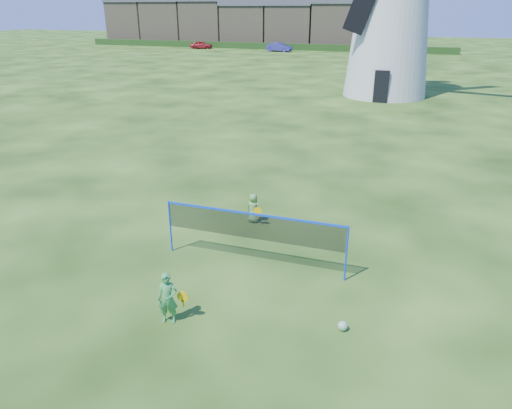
{
  "coord_description": "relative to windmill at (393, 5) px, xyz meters",
  "views": [
    {
      "loc": [
        4.08,
        -10.89,
        6.58
      ],
      "look_at": [
        0.2,
        0.5,
        1.5
      ],
      "focal_mm": 33.16,
      "sensor_mm": 36.0,
      "label": 1
    }
  ],
  "objects": [
    {
      "name": "hedge",
      "position": [
        -23.44,
        37.95,
        -6.12
      ],
      "size": [
        62.0,
        0.8,
        1.0
      ],
      "primitive_type": "cube",
      "color": "#193814",
      "rests_on": "ground"
    },
    {
      "name": "player_girl",
      "position": [
        -2.04,
        -31.24,
        -6.01
      ],
      "size": [
        0.68,
        0.41,
        1.23
      ],
      "rotation": [
        0.0,
        0.0,
        0.3
      ],
      "color": "green",
      "rests_on": "ground"
    },
    {
      "name": "windmill",
      "position": [
        0.0,
        0.0,
        0.0
      ],
      "size": [
        15.15,
        6.29,
        19.72
      ],
      "color": "white",
      "rests_on": "ground"
    },
    {
      "name": "car_right",
      "position": [
        -18.62,
        34.57,
        -5.96
      ],
      "size": [
        4.18,
        2.08,
        1.32
      ],
      "primitive_type": "imported",
      "rotation": [
        0.0,
        0.0,
        1.39
      ],
      "color": "navy",
      "rests_on": "ground"
    },
    {
      "name": "ground",
      "position": [
        -1.44,
        -28.05,
        -6.62
      ],
      "size": [
        220.0,
        220.0,
        0.0
      ],
      "primitive_type": "plane",
      "color": "black",
      "rests_on": "ground"
    },
    {
      "name": "terraced_houses",
      "position": [
        -26.82,
        43.95,
        -2.6
      ],
      "size": [
        53.71,
        8.4,
        8.32
      ],
      "color": "#8B795D",
      "rests_on": "ground"
    },
    {
      "name": "play_ball",
      "position": [
        1.7,
        -30.29,
        -6.51
      ],
      "size": [
        0.22,
        0.22,
        0.22
      ],
      "primitive_type": "sphere",
      "color": "green",
      "rests_on": "ground"
    },
    {
      "name": "car_left",
      "position": [
        -32.24,
        35.53,
        -6.01
      ],
      "size": [
        3.86,
        2.29,
        1.23
      ],
      "primitive_type": "imported",
      "rotation": [
        0.0,
        0.0,
        1.81
      ],
      "color": "maroon",
      "rests_on": "ground"
    },
    {
      "name": "player_boy",
      "position": [
        -1.99,
        -25.6,
        -6.13
      ],
      "size": [
        0.62,
        0.42,
        0.98
      ],
      "rotation": [
        0.0,
        0.0,
        2.99
      ],
      "color": "#67A44F",
      "rests_on": "ground"
    },
    {
      "name": "badminton_net",
      "position": [
        -1.08,
        -28.23,
        -5.48
      ],
      "size": [
        5.05,
        0.05,
        1.55
      ],
      "color": "blue",
      "rests_on": "ground"
    }
  ]
}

